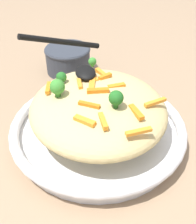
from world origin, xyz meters
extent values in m
plane|color=#9E7F60|center=(0.00, 0.00, 0.00)|extent=(2.40, 2.40, 0.00)
cylinder|color=silver|center=(0.00, 0.00, 0.01)|extent=(0.32, 0.32, 0.02)
torus|color=silver|center=(0.00, 0.00, 0.03)|extent=(0.34, 0.34, 0.02)
torus|color=black|center=(0.00, 0.00, 0.04)|extent=(0.34, 0.34, 0.00)
ellipsoid|color=#D1BA7A|center=(0.00, 0.00, 0.08)|extent=(0.28, 0.26, 0.07)
cube|color=orange|center=(-0.02, 0.04, 0.11)|extent=(0.01, 0.03, 0.01)
cube|color=orange|center=(-0.07, 0.02, 0.11)|extent=(0.03, 0.02, 0.01)
cube|color=orange|center=(0.04, -0.02, 0.11)|extent=(0.03, 0.04, 0.01)
cube|color=orange|center=(0.04, 0.09, 0.11)|extent=(0.02, 0.04, 0.01)
cube|color=orange|center=(0.07, 0.05, 0.11)|extent=(0.04, 0.02, 0.01)
cube|color=orange|center=(0.07, -0.04, 0.11)|extent=(0.03, 0.03, 0.01)
cube|color=orange|center=(-0.03, -0.03, 0.11)|extent=(0.03, 0.01, 0.01)
cube|color=orange|center=(0.00, 0.00, 0.12)|extent=(0.01, 0.04, 0.01)
cube|color=orange|center=(-0.06, 0.00, 0.11)|extent=(0.04, 0.02, 0.01)
cube|color=orange|center=(0.08, -0.01, 0.11)|extent=(0.04, 0.01, 0.01)
cube|color=orange|center=(0.11, 0.04, 0.11)|extent=(0.01, 0.04, 0.01)
cube|color=orange|center=(-0.03, -0.01, 0.11)|extent=(0.04, 0.02, 0.01)
cube|color=orange|center=(-0.05, 0.03, 0.11)|extent=(0.02, 0.03, 0.01)
cube|color=orange|center=(-0.04, -0.09, 0.11)|extent=(0.04, 0.01, 0.01)
cylinder|color=#205B1C|center=(0.05, 0.02, 0.12)|extent=(0.01, 0.01, 0.01)
sphere|color=#236B23|center=(0.05, 0.02, 0.13)|extent=(0.03, 0.03, 0.03)
cylinder|color=#377928|center=(-0.01, -0.07, 0.11)|extent=(0.01, 0.01, 0.01)
sphere|color=#3D8E33|center=(-0.01, -0.07, 0.13)|extent=(0.03, 0.03, 0.03)
cylinder|color=#205B1C|center=(-0.06, -0.06, 0.11)|extent=(0.01, 0.01, 0.01)
sphere|color=#236B23|center=(-0.06, -0.06, 0.12)|extent=(0.02, 0.02, 0.02)
cylinder|color=#377928|center=(-0.11, 0.01, 0.11)|extent=(0.01, 0.01, 0.01)
sphere|color=#3D8E33|center=(-0.11, 0.01, 0.12)|extent=(0.02, 0.02, 0.02)
ellipsoid|color=black|center=(-0.07, -0.01, 0.12)|extent=(0.06, 0.04, 0.02)
cylinder|color=black|center=(-0.15, -0.05, 0.15)|extent=(0.08, 0.18, 0.08)
cylinder|color=#333842|center=(-0.30, -0.02, 0.03)|extent=(0.12, 0.12, 0.07)
torus|color=#333842|center=(-0.30, -0.02, 0.06)|extent=(0.13, 0.13, 0.01)
camera|label=1|loc=(0.42, -0.09, 0.39)|focal=45.80mm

